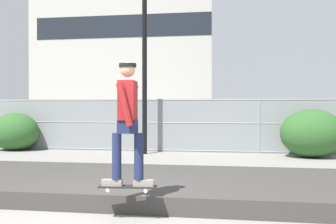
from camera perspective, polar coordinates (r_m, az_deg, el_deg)
ground_plane at (r=5.92m, az=-8.11°, el=-14.60°), size 120.00×120.00×0.00m
gravel_berm at (r=7.78m, az=-3.54°, el=-9.86°), size 15.69×3.32×0.28m
skateboard at (r=5.84m, az=-5.55°, el=-10.21°), size 0.82×0.27×0.07m
skater at (r=5.74m, az=-5.56°, el=-0.53°), size 0.73×0.60×1.71m
chain_fence at (r=14.37m, az=2.65°, el=-1.84°), size 24.46×0.06×1.85m
street_lamp at (r=14.13m, az=-3.24°, el=12.19°), size 0.44×0.44×7.08m
parked_car_near at (r=18.77m, az=-8.70°, el=-1.55°), size 4.43×2.02×1.66m
parked_car_mid at (r=17.43m, az=8.95°, el=-1.72°), size 4.47×2.08×1.66m
library_building at (r=54.03m, az=-1.99°, el=8.10°), size 26.57×15.21×17.12m
shrub_left at (r=15.97m, az=-20.30°, el=-2.55°), size 1.75×1.43×1.35m
shrub_center at (r=13.59m, az=19.18°, el=-2.79°), size 1.94×1.59×1.50m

